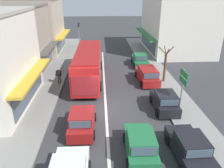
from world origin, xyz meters
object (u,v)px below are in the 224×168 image
object	(u,v)px
hatchback_adjacent_lane_lead	(140,145)
directional_road_sign	(183,81)
traffic_light_downstreet	(79,31)
street_tree_right	(165,65)
hatchback_adjacent_lane_trail	(82,121)
parked_hatchback_kerb_second	(165,101)
parked_sedan_kerb_rear	(140,60)
city_bus	(88,63)
pedestrian_with_handbag_near	(59,75)
parked_wagon_kerb_third	(147,75)
parked_sedan_kerb_front	(190,149)

from	to	relation	value
hatchback_adjacent_lane_lead	directional_road_sign	bearing A→B (deg)	49.41
traffic_light_downstreet	directional_road_sign	size ratio (longest dim) A/B	1.17
directional_road_sign	street_tree_right	distance (m)	6.34
hatchback_adjacent_lane_trail	traffic_light_downstreet	xyz separation A→B (m)	(-2.02, 23.28, 2.15)
hatchback_adjacent_lane_trail	parked_hatchback_kerb_second	xyz separation A→B (m)	(6.43, 2.53, 0.00)
hatchback_adjacent_lane_trail	traffic_light_downstreet	size ratio (longest dim) A/B	0.89
parked_sedan_kerb_rear	directional_road_sign	bearing A→B (deg)	-85.12
city_bus	hatchback_adjacent_lane_trail	size ratio (longest dim) A/B	2.92
city_bus	pedestrian_with_handbag_near	world-z (taller)	city_bus
street_tree_right	parked_wagon_kerb_third	bearing A→B (deg)	173.33
parked_wagon_kerb_third	directional_road_sign	size ratio (longest dim) A/B	1.27
parked_wagon_kerb_third	pedestrian_with_handbag_near	world-z (taller)	pedestrian_with_handbag_near
parked_wagon_kerb_third	hatchback_adjacent_lane_trail	bearing A→B (deg)	-126.57
hatchback_adjacent_lane_trail	pedestrian_with_handbag_near	bearing A→B (deg)	109.62
hatchback_adjacent_lane_lead	parked_sedan_kerb_front	size ratio (longest dim) A/B	0.89
traffic_light_downstreet	parked_hatchback_kerb_second	bearing A→B (deg)	-67.83
hatchback_adjacent_lane_trail	street_tree_right	size ratio (longest dim) A/B	0.97
street_tree_right	pedestrian_with_handbag_near	distance (m)	10.89
parked_wagon_kerb_third	directional_road_sign	xyz separation A→B (m)	(1.25, -6.48, 1.96)
hatchback_adjacent_lane_trail	traffic_light_downstreet	world-z (taller)	traffic_light_downstreet
parked_sedan_kerb_front	street_tree_right	xyz separation A→B (m)	(1.63, 11.32, 1.22)
hatchback_adjacent_lane_lead	pedestrian_with_handbag_near	xyz separation A→B (m)	(-6.45, 10.81, 0.36)
parked_sedan_kerb_front	parked_wagon_kerb_third	distance (m)	11.52
hatchback_adjacent_lane_lead	parked_sedan_kerb_rear	xyz separation A→B (m)	(2.90, 16.66, -0.05)
pedestrian_with_handbag_near	directional_road_sign	bearing A→B (deg)	-30.95
hatchback_adjacent_lane_lead	directional_road_sign	size ratio (longest dim) A/B	1.04
parked_hatchback_kerb_second	traffic_light_downstreet	distance (m)	22.51
parked_sedan_kerb_rear	pedestrian_with_handbag_near	size ratio (longest dim) A/B	2.61
city_bus	traffic_light_downstreet	size ratio (longest dim) A/B	2.59
parked_sedan_kerb_rear	directional_road_sign	xyz separation A→B (m)	(1.03, -12.07, 2.04)
parked_sedan_kerb_rear	hatchback_adjacent_lane_lead	bearing A→B (deg)	-99.87
city_bus	parked_wagon_kerb_third	bearing A→B (deg)	-9.51
hatchback_adjacent_lane_trail	parked_sedan_kerb_rear	size ratio (longest dim) A/B	0.88
hatchback_adjacent_lane_lead	traffic_light_downstreet	distance (m)	26.63
city_bus	street_tree_right	distance (m)	7.98
city_bus	traffic_light_downstreet	world-z (taller)	traffic_light_downstreet
city_bus	street_tree_right	world-z (taller)	street_tree_right
parked_sedan_kerb_front	traffic_light_downstreet	bearing A→B (deg)	107.54
directional_road_sign	hatchback_adjacent_lane_lead	bearing A→B (deg)	-130.59
hatchback_adjacent_lane_lead	directional_road_sign	xyz separation A→B (m)	(3.93, 4.59, 1.99)
traffic_light_downstreet	parked_sedan_kerb_front	bearing A→B (deg)	-72.46
parked_sedan_kerb_rear	street_tree_right	size ratio (longest dim) A/B	1.11
parked_wagon_kerb_third	traffic_light_downstreet	world-z (taller)	traffic_light_downstreet
parked_sedan_kerb_rear	parked_wagon_kerb_third	bearing A→B (deg)	-92.25
city_bus	hatchback_adjacent_lane_lead	bearing A→B (deg)	-73.97
street_tree_right	parked_sedan_kerb_rear	bearing A→B (deg)	104.61
hatchback_adjacent_lane_trail	directional_road_sign	bearing A→B (deg)	14.37
city_bus	hatchback_adjacent_lane_lead	world-z (taller)	city_bus
directional_road_sign	street_tree_right	bearing A→B (deg)	85.63
street_tree_right	pedestrian_with_handbag_near	bearing A→B (deg)	-179.73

